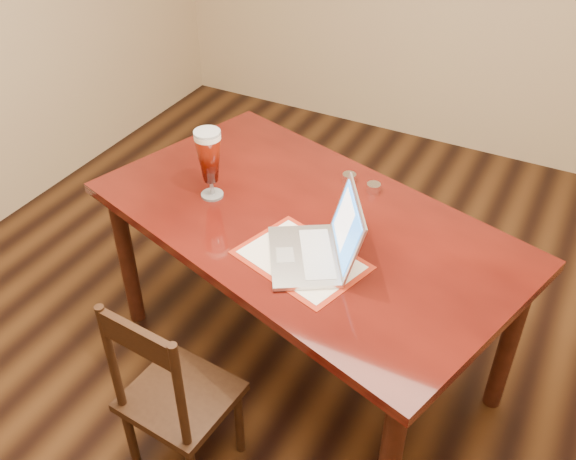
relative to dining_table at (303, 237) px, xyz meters
The scene contains 3 objects.
ground 0.75m from the dining_table, 54.41° to the right, with size 5.00×5.00×0.00m, color black.
dining_table is the anchor object (origin of this frame).
dining_chair 0.81m from the dining_table, 102.39° to the right, with size 0.41×0.39×0.90m.
Camera 1 is at (0.82, -1.74, 2.37)m, focal length 40.00 mm.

